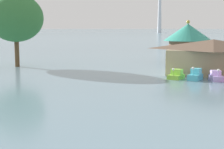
{
  "coord_description": "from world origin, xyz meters",
  "views": [
    {
      "loc": [
        12.42,
        -8.04,
        6.8
      ],
      "look_at": [
        2.51,
        27.51,
        1.77
      ],
      "focal_mm": 56.72,
      "sensor_mm": 36.0,
      "label": 1
    }
  ],
  "objects": [
    {
      "name": "boathouse",
      "position": [
        12.8,
        44.49,
        2.6
      ],
      "size": [
        13.56,
        8.94,
        4.97
      ],
      "color": "tan",
      "rests_on": "ground"
    },
    {
      "name": "shoreline_tree_tall_left",
      "position": [
        -19.23,
        45.37,
        8.18
      ],
      "size": [
        9.25,
        9.25,
        12.22
      ],
      "color": "brown",
      "rests_on": "ground"
    },
    {
      "name": "pedal_boat_cyan",
      "position": [
        10.7,
        37.8,
        0.59
      ],
      "size": [
        1.96,
        2.68,
        1.8
      ],
      "rotation": [
        0.0,
        0.0,
        -1.85
      ],
      "color": "#4CB7CC",
      "rests_on": "ground"
    },
    {
      "name": "pedal_boat_lime",
      "position": [
        8.24,
        38.2,
        0.5
      ],
      "size": [
        2.21,
        2.67,
        1.5
      ],
      "rotation": [
        0.0,
        0.0,
        -1.87
      ],
      "color": "#8CCC3F",
      "rests_on": "ground"
    },
    {
      "name": "green_roof_pavilion",
      "position": [
        8.18,
        60.89,
        4.14
      ],
      "size": [
        9.22,
        9.22,
        8.0
      ],
      "color": "brown",
      "rests_on": "ground"
    },
    {
      "name": "pedal_boat_lavender",
      "position": [
        13.22,
        37.91,
        0.52
      ],
      "size": [
        1.93,
        2.6,
        1.63
      ],
      "rotation": [
        0.0,
        0.0,
        -1.3
      ],
      "color": "#B299D8",
      "rests_on": "ground"
    }
  ]
}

